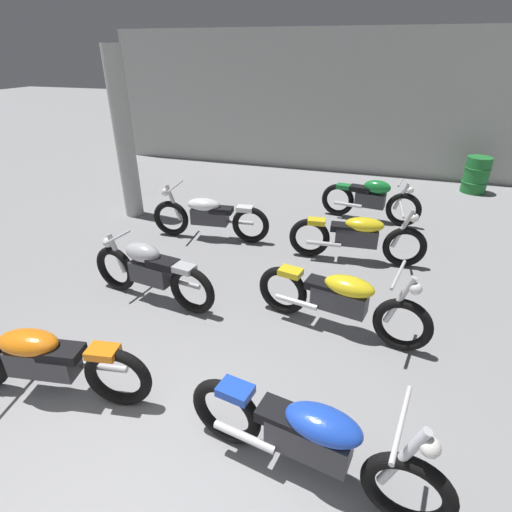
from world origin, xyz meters
TOP-DOWN VIEW (x-y plane):
  - back_wall at (0.00, 10.26)m, footprint 12.61×0.24m
  - support_pillar at (-3.34, 5.55)m, footprint 0.36×0.36m
  - motorcycle_left_row_0 at (-1.37, 0.97)m, footprint 2.16×0.72m
  - motorcycle_left_row_1 at (-1.27, 2.81)m, footprint 1.97×0.51m
  - motorcycle_left_row_2 at (-1.34, 4.91)m, footprint 2.17×0.68m
  - motorcycle_right_row_0 at (1.27, 0.89)m, footprint 2.16×0.68m
  - motorcycle_right_row_1 at (1.25, 2.92)m, footprint 2.15×0.72m
  - motorcycle_right_row_2 at (1.28, 4.83)m, footprint 2.17×0.68m
  - motorcycle_right_row_3 at (1.37, 6.69)m, footprint 1.97×0.51m
  - oil_drum at (3.66, 9.32)m, footprint 0.59×0.59m

SIDE VIEW (x-z plane):
  - oil_drum at x=3.66m, z-range 0.00..0.85m
  - motorcycle_left_row_0 at x=-1.37m, z-range -0.04..0.94m
  - motorcycle_left_row_2 at x=-1.34m, z-range -0.04..0.94m
  - motorcycle_right_row_0 at x=1.27m, z-range -0.04..0.94m
  - motorcycle_right_row_1 at x=1.25m, z-range -0.04..0.94m
  - motorcycle_right_row_2 at x=1.28m, z-range -0.04..0.94m
  - motorcycle_left_row_1 at x=-1.27m, z-range 0.02..0.90m
  - motorcycle_right_row_3 at x=1.37m, z-range 0.02..0.90m
  - support_pillar at x=-3.34m, z-range 0.00..3.20m
  - back_wall at x=0.00m, z-range 0.00..3.60m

